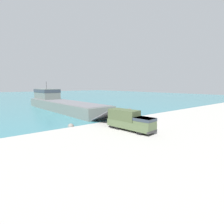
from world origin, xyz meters
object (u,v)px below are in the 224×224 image
object	(u,v)px
landing_craft	(59,102)
cargo_crate	(148,126)
soldier_on_ramp	(135,120)
military_truck	(130,120)
mooring_bollard	(129,118)

from	to	relation	value
landing_craft	cargo_crate	bearing A→B (deg)	-87.42
landing_craft	soldier_on_ramp	size ratio (longest dim) A/B	22.80
military_truck	cargo_crate	bearing A→B (deg)	72.76
mooring_bollard	military_truck	bearing A→B (deg)	-133.17
landing_craft	military_truck	bearing A→B (deg)	-94.25
mooring_bollard	cargo_crate	size ratio (longest dim) A/B	1.21
mooring_bollard	landing_craft	bearing A→B (deg)	101.06
soldier_on_ramp	mooring_bollard	size ratio (longest dim) A/B	1.98
landing_craft	military_truck	distance (m)	30.27
soldier_on_ramp	mooring_bollard	world-z (taller)	soldier_on_ramp
landing_craft	military_truck	size ratio (longest dim) A/B	4.87
military_truck	landing_craft	bearing A→B (deg)	171.95
military_truck	soldier_on_ramp	bearing A→B (deg)	113.46
soldier_on_ramp	mooring_bollard	xyz separation A→B (m)	(2.38, 4.10, -0.55)
landing_craft	cargo_crate	world-z (taller)	landing_craft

